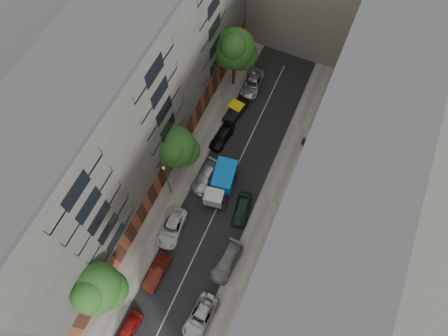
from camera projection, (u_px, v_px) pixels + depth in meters
The scene contains 22 objects.
ground at pixel (228, 184), 47.92m from camera, with size 120.00×120.00×0.00m, color #4C4C49.
road_surface at pixel (228, 184), 47.91m from camera, with size 8.00×44.00×0.02m, color black.
sidewalk_left at pixel (187, 167), 48.82m from camera, with size 3.00×44.00×0.15m, color gray.
sidewalk_right at pixel (271, 201), 46.88m from camera, with size 3.00×44.00×0.15m, color gray.
building_left at pixel (131, 105), 40.88m from camera, with size 8.00×44.00×20.00m, color #4B4846.
building_right at pixel (338, 184), 37.00m from camera, with size 8.00×44.00×20.00m, color #C1B396.
tarp_truck at pixel (221, 182), 46.42m from camera, with size 3.07×5.99×2.63m.
car_left_0 at pixel (128, 329), 40.20m from camera, with size 1.50×3.73×1.27m, color maroon.
car_left_1 at pixel (157, 273), 42.60m from camera, with size 1.51×4.32×1.42m, color #4F180F.
car_left_2 at pixel (172, 228), 44.79m from camera, with size 2.31×5.00×1.39m, color silver.
car_left_3 at pixel (205, 177), 47.58m from camera, with size 1.95×4.81×1.40m, color #B6B5BA.
car_left_4 at pixel (222, 136), 50.00m from camera, with size 1.74×4.32×1.47m, color black.
car_left_5 at pixel (236, 110), 51.70m from camera, with size 1.55×4.44×1.46m, color black.
car_left_6 at pixel (252, 83), 53.66m from camera, with size 2.32×5.04×1.40m, color #B3B4B8.
car_right_0 at pixel (200, 317), 40.68m from camera, with size 2.27×4.92×1.37m, color #B1B1B6.
car_right_1 at pixel (227, 262), 43.10m from camera, with size 2.04×5.01×1.45m, color slate.
car_right_2 at pixel (242, 209), 45.73m from camera, with size 1.72×4.27×1.46m, color black.
tree_near at pixel (96, 290), 36.45m from camera, with size 5.14×4.84×8.99m.
tree_mid at pixel (175, 149), 44.36m from camera, with size 5.08×4.78×7.44m.
tree_far at pixel (235, 51), 48.48m from camera, with size 5.38×5.12×9.52m.
lamp_post at pixel (167, 178), 43.59m from camera, with size 0.36×0.36×6.73m.
pedestrian at pixel (303, 142), 49.30m from camera, with size 0.65×0.43×1.79m, color black.
Camera 1 is at (7.26, -17.90, 43.90)m, focal length 32.00 mm.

